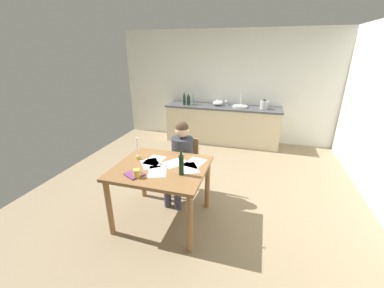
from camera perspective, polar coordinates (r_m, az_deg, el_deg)
The scene contains 25 objects.
ground_plane at distance 4.05m, azimuth 1.48°, elevation -10.70°, with size 5.20×5.20×0.04m, color #937F60.
wall_back at distance 6.04m, azimuth 8.13°, elevation 13.34°, with size 5.20×0.12×2.60m, color silver.
kitchen_counter at distance 5.87m, azimuth 7.17°, elevation 4.66°, with size 2.70×0.64×0.90m.
dining_table at distance 3.05m, azimuth -7.36°, elevation -7.35°, with size 1.13×0.98×0.79m.
chair_at_table at distance 3.72m, azimuth -1.79°, elevation -4.67°, with size 0.43×0.43×0.88m.
person_seated at distance 3.52m, azimuth -2.72°, elevation -3.02°, with size 0.35×0.61×1.19m.
coffee_mug at distance 2.79m, azimuth -13.03°, elevation -6.85°, with size 0.12×0.08×0.10m.
candlestick at distance 3.21m, azimuth -12.73°, elevation -2.12°, with size 0.06×0.06×0.31m.
book_magazine at distance 2.86m, azimuth -13.61°, elevation -7.03°, with size 0.19×0.18×0.02m, color #743473.
paper_letter at distance 2.89m, azimuth -8.27°, elevation -6.46°, with size 0.21×0.30×0.00m, color white.
paper_bill at distance 3.07m, azimuth 0.70°, elevation -4.47°, with size 0.21×0.30×0.00m, color white.
paper_envelope at distance 3.07m, azimuth -4.10°, elevation -4.52°, with size 0.21×0.30×0.00m, color white.
paper_receipt at distance 3.10m, azimuth -9.95°, elevation -4.59°, with size 0.21×0.30×0.00m, color white.
paper_notice at distance 2.94m, azimuth -0.78°, elevation -5.74°, with size 0.21×0.30×0.00m, color white.
paper_flyer at distance 3.18m, azimuth -8.93°, elevation -3.83°, with size 0.21×0.30×0.00m, color white.
wine_bottle_on_table at distance 2.74m, azimuth -2.58°, elevation -4.95°, with size 0.06×0.06×0.30m.
sink_unit at distance 5.71m, azimuth 11.39°, elevation 8.82°, with size 0.36×0.36×0.24m.
bottle_oil at distance 5.87m, azimuth -1.86°, elevation 10.55°, with size 0.06×0.06×0.29m.
bottle_vinegar at distance 5.86m, azimuth -0.83°, elevation 10.41°, with size 0.08×0.08×0.25m.
bottle_wine_red at distance 5.92m, azimuth 0.25°, elevation 10.54°, with size 0.06×0.06×0.26m.
mixing_bowl at distance 5.84m, azimuth 6.21°, elevation 9.71°, with size 0.25×0.25×0.11m, color white.
stovetop_kettle at distance 5.67m, azimuth 16.86°, elevation 9.02°, with size 0.18×0.18×0.22m.
wine_glass_near_sink at distance 5.87m, azimuth 8.19°, elevation 10.22°, with size 0.07×0.07×0.15m.
wine_glass_by_kettle at distance 5.89m, azimuth 7.05°, elevation 10.31°, with size 0.07×0.07×0.15m.
wine_glass_back_left at distance 5.91m, azimuth 6.00°, elevation 10.39°, with size 0.07×0.07×0.15m.
Camera 1 is at (0.86, -3.31, 2.14)m, focal length 22.32 mm.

